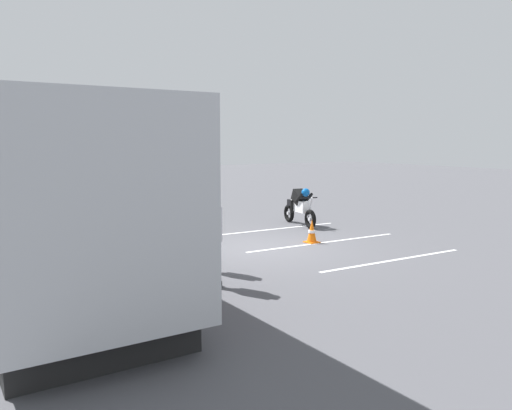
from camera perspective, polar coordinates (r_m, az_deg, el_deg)
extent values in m
plane|color=#4C4C51|center=(13.03, -0.22, -4.79)|extent=(80.00, 80.00, 0.00)
cube|color=#B7BABF|center=(10.01, -23.17, 1.73)|extent=(9.06, 2.59, 2.80)
cube|color=black|center=(14.40, -26.40, 5.27)|extent=(0.08, 2.10, 1.23)
cube|color=black|center=(10.27, -16.31, 5.27)|extent=(7.59, 0.12, 1.01)
cube|color=red|center=(10.36, -16.12, -0.93)|extent=(7.95, 0.11, 0.28)
cube|color=black|center=(10.27, -22.72, -7.33)|extent=(8.34, 2.38, 0.45)
torus|color=black|center=(13.47, -20.51, -2.69)|extent=(1.00, 0.33, 1.00)
torus|color=black|center=(7.56, -9.74, -9.82)|extent=(1.00, 0.33, 1.00)
cylinder|color=black|center=(9.63, -5.36, -6.21)|extent=(0.13, 0.13, 0.77)
cube|color=black|center=(9.76, -5.14, -8.60)|extent=(0.13, 0.27, 0.10)
cylinder|color=black|center=(9.50, -4.83, -6.39)|extent=(0.13, 0.13, 0.77)
cube|color=black|center=(9.63, -4.60, -8.81)|extent=(0.13, 0.27, 0.10)
cube|color=silver|center=(9.43, -5.14, -2.10)|extent=(0.41, 0.32, 0.65)
cylinder|color=silver|center=(9.63, -5.94, -1.83)|extent=(0.10, 0.10, 0.61)
sphere|color=tan|center=(9.68, -5.92, -3.62)|extent=(0.10, 0.10, 0.09)
cylinder|color=silver|center=(9.23, -4.32, -2.19)|extent=(0.10, 0.10, 0.61)
sphere|color=tan|center=(9.29, -4.30, -4.06)|extent=(0.10, 0.10, 0.09)
sphere|color=tan|center=(9.37, -5.18, 0.67)|extent=(0.26, 0.26, 0.23)
cylinder|color=black|center=(10.76, -6.15, -4.94)|extent=(0.15, 0.15, 0.74)
cube|color=black|center=(10.88, -5.97, -6.96)|extent=(0.16, 0.28, 0.10)
cylinder|color=black|center=(10.65, -5.58, -5.06)|extent=(0.15, 0.15, 0.74)
cube|color=black|center=(10.76, -5.40, -7.11)|extent=(0.16, 0.28, 0.10)
cube|color=silver|center=(10.58, -5.92, -1.43)|extent=(0.44, 0.37, 0.61)
cylinder|color=silver|center=(10.76, -6.77, -1.21)|extent=(0.11, 0.11, 0.58)
sphere|color=tan|center=(10.81, -6.74, -2.74)|extent=(0.11, 0.11, 0.09)
cylinder|color=silver|center=(10.40, -5.04, -1.48)|extent=(0.11, 0.11, 0.58)
sphere|color=tan|center=(10.45, -5.02, -3.06)|extent=(0.11, 0.11, 0.09)
sphere|color=tan|center=(10.53, -5.95, 0.93)|extent=(0.27, 0.27, 0.22)
cylinder|color=black|center=(11.72, -10.57, -4.00)|extent=(0.14, 0.14, 0.74)
cube|color=black|center=(11.81, -10.33, -5.92)|extent=(0.15, 0.27, 0.10)
cylinder|color=black|center=(11.56, -10.42, -4.14)|extent=(0.14, 0.14, 0.74)
cube|color=black|center=(11.65, -10.18, -6.09)|extent=(0.15, 0.27, 0.10)
cube|color=black|center=(11.53, -10.57, -0.74)|extent=(0.43, 0.35, 0.62)
cylinder|color=black|center=(11.76, -10.79, -0.52)|extent=(0.11, 0.11, 0.59)
sphere|color=tan|center=(11.80, -10.76, -1.93)|extent=(0.11, 0.11, 0.09)
cylinder|color=black|center=(11.29, -10.35, -0.82)|extent=(0.11, 0.11, 0.59)
sphere|color=tan|center=(11.33, -10.31, -2.30)|extent=(0.11, 0.11, 0.09)
sphere|color=tan|center=(11.47, -10.62, 1.45)|extent=(0.26, 0.26, 0.22)
cylinder|color=black|center=(13.06, -11.80, -2.93)|extent=(0.14, 0.14, 0.73)
cube|color=black|center=(13.15, -11.61, -4.60)|extent=(0.15, 0.27, 0.10)
cylinder|color=black|center=(12.93, -11.42, -3.02)|extent=(0.14, 0.14, 0.73)
cube|color=black|center=(13.02, -11.23, -4.71)|extent=(0.15, 0.27, 0.10)
cube|color=silver|center=(12.89, -11.68, -0.06)|extent=(0.43, 0.35, 0.61)
cylinder|color=silver|center=(13.09, -12.25, 0.10)|extent=(0.11, 0.11, 0.58)
sphere|color=tan|center=(13.13, -12.22, -1.14)|extent=(0.11, 0.11, 0.09)
cylinder|color=silver|center=(12.69, -11.10, -0.09)|extent=(0.11, 0.11, 0.58)
sphere|color=tan|center=(12.73, -11.07, -1.37)|extent=(0.11, 0.11, 0.09)
sphere|color=tan|center=(12.85, -11.73, 1.86)|extent=(0.26, 0.26, 0.22)
torus|color=black|center=(14.15, -15.50, -2.86)|extent=(0.61, 0.23, 0.60)
cylinder|color=silver|center=(14.15, -15.50, -2.86)|extent=(0.13, 0.12, 0.12)
torus|color=black|center=(12.74, -14.61, -3.93)|extent=(0.61, 0.23, 0.60)
cylinder|color=silver|center=(12.74, -14.61, -3.93)|extent=(0.14, 0.14, 0.12)
cylinder|color=silver|center=(14.05, -15.52, -1.49)|extent=(0.32, 0.11, 0.67)
cube|color=#0C19B2|center=(13.46, -15.17, -1.93)|extent=(0.87, 0.41, 0.36)
cube|color=black|center=(12.98, -14.88, -2.02)|extent=(0.55, 0.30, 0.20)
cylinder|color=silver|center=(13.12, -15.52, -3.10)|extent=(0.46, 0.15, 0.08)
cylinder|color=black|center=(13.96, -15.53, -0.30)|extent=(0.13, 0.58, 0.04)
torus|color=black|center=(15.86, 6.07, -1.58)|extent=(0.61, 0.23, 0.60)
cylinder|color=silver|center=(15.86, 6.07, -1.58)|extent=(0.13, 0.12, 0.12)
torus|color=black|center=(17.13, 3.70, -0.91)|extent=(0.61, 0.23, 0.60)
cylinder|color=silver|center=(17.13, 3.70, -0.91)|extent=(0.14, 0.14, 0.12)
cylinder|color=silver|center=(15.85, 6.00, -0.31)|extent=(0.32, 0.11, 0.67)
cube|color=white|center=(16.38, 4.97, -0.13)|extent=(0.87, 0.41, 0.36)
cube|color=black|center=(16.79, 4.20, 0.23)|extent=(0.55, 0.30, 0.20)
cylinder|color=silver|center=(16.79, 4.80, -0.67)|extent=(0.46, 0.15, 0.08)
cylinder|color=black|center=(15.86, 5.92, 0.79)|extent=(0.13, 0.58, 0.04)
cube|color=black|center=(16.41, 4.86, 0.91)|extent=(0.60, 0.42, 0.51)
sphere|color=#0C59B2|center=(16.04, 5.55, 1.40)|extent=(0.30, 0.30, 0.26)
cylinder|color=black|center=(16.07, 4.78, 0.78)|extent=(0.43, 0.16, 0.33)
cylinder|color=black|center=(16.52, 4.01, -0.16)|extent=(0.11, 0.11, 0.40)
cylinder|color=black|center=(16.24, 5.90, 0.83)|extent=(0.43, 0.16, 0.33)
cylinder|color=black|center=(16.68, 5.11, -0.10)|extent=(0.11, 0.11, 0.40)
cylinder|color=#4C4C4C|center=(16.66, -26.62, -2.86)|extent=(0.36, 0.36, 0.04)
cube|color=orange|center=(13.76, 6.23, -4.13)|extent=(0.34, 0.34, 0.03)
cone|color=orange|center=(13.70, 6.25, -2.84)|extent=(0.26, 0.26, 0.60)
cylinder|color=white|center=(13.71, 6.24, -2.96)|extent=(0.19, 0.19, 0.07)
cube|color=white|center=(12.12, 15.14, -5.94)|extent=(0.20, 4.27, 0.01)
cube|color=white|center=(13.83, 7.65, -4.14)|extent=(0.22, 4.85, 0.01)
cube|color=white|center=(15.74, 1.92, -2.71)|extent=(0.21, 4.54, 0.01)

